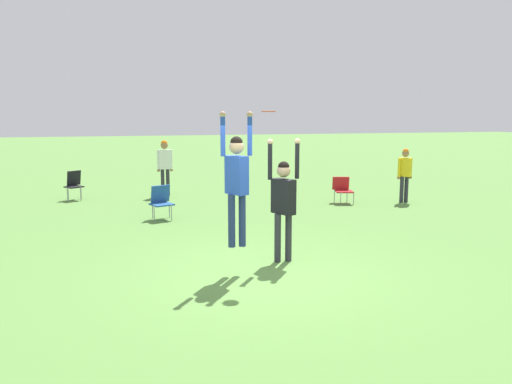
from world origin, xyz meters
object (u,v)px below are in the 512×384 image
object	(u,v)px
person_jumping	(237,175)
person_spectator_near	(165,162)
camping_chair_1	(161,200)
camping_chair_2	(74,183)
camping_chair_0	(343,188)
person_defending	(283,197)
person_spectator_far	(405,170)
frisbee	(269,111)

from	to	relation	value
person_jumping	person_spectator_near	xyz separation A→B (m)	(-0.18, 8.70, -0.54)
camping_chair_1	person_spectator_near	world-z (taller)	person_spectator_near
person_jumping	camping_chair_2	world-z (taller)	person_jumping
person_jumping	camping_chair_0	size ratio (longest dim) A/B	2.84
camping_chair_0	camping_chair_2	distance (m)	8.46
person_jumping	camping_chair_0	xyz separation A→B (m)	(4.86, 5.74, -1.22)
camping_chair_2	person_spectator_near	world-z (taller)	person_spectator_near
camping_chair_0	person_spectator_near	distance (m)	5.88
person_defending	camping_chair_0	world-z (taller)	person_defending
person_spectator_far	camping_chair_1	bearing A→B (deg)	-126.38
camping_chair_0	person_spectator_far	size ratio (longest dim) A/B	0.48
person_spectator_near	camping_chair_1	bearing A→B (deg)	-102.80
person_spectator_far	person_spectator_near	bearing A→B (deg)	-155.45
camping_chair_1	camping_chair_2	bearing A→B (deg)	-78.11
camping_chair_1	person_spectator_near	xyz separation A→B (m)	(0.55, 3.77, 0.63)
frisbee	camping_chair_2	world-z (taller)	frisbee
camping_chair_1	person_defending	bearing A→B (deg)	91.41
camping_chair_0	camping_chair_1	distance (m)	5.65
camping_chair_2	person_spectator_far	xyz separation A→B (m)	(9.77, -3.46, 0.45)
person_jumping	camping_chair_0	bearing A→B (deg)	-63.10
person_defending	person_spectator_near	size ratio (longest dim) A/B	1.21
person_jumping	person_spectator_near	size ratio (longest dim) A/B	1.22
person_spectator_near	person_defending	bearing A→B (deg)	-86.55
camping_chair_0	person_spectator_near	size ratio (longest dim) A/B	0.43
frisbee	camping_chair_0	world-z (taller)	frisbee
person_defending	camping_chair_2	distance (m)	9.28
person_defending	camping_chair_1	world-z (taller)	person_defending
person_defending	camping_chair_2	world-z (taller)	person_defending
camping_chair_0	person_spectator_near	world-z (taller)	person_spectator_near
person_jumping	person_spectator_near	distance (m)	8.71
person_jumping	camping_chair_1	distance (m)	5.11
camping_chair_0	camping_chair_1	xyz separation A→B (m)	(-5.59, -0.81, 0.04)
frisbee	camping_chair_1	distance (m)	5.55
person_spectator_near	person_spectator_far	distance (m)	7.70
camping_chair_1	person_spectator_near	size ratio (longest dim) A/B	0.47
camping_chair_2	person_spectator_near	distance (m)	2.93
person_defending	frisbee	size ratio (longest dim) A/B	9.40
person_defending	frisbee	distance (m)	1.63
frisbee	camping_chair_2	xyz separation A→B (m)	(-3.61, 8.74, -2.19)
camping_chair_2	person_jumping	bearing A→B (deg)	75.35
person_jumping	camping_chair_0	distance (m)	7.62
camping_chair_0	camping_chair_1	world-z (taller)	camping_chair_1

